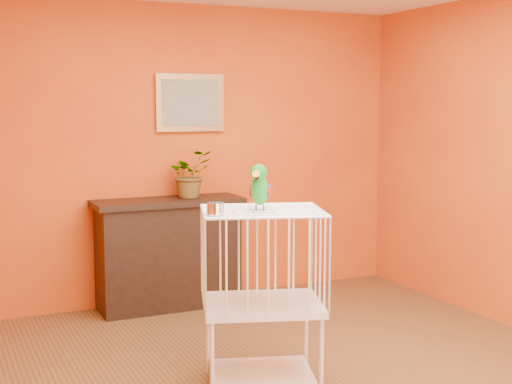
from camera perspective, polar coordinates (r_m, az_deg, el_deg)
name	(u,v)px	position (r m, az deg, el deg)	size (l,w,h in m)	color
room_shell	(316,130)	(4.26, 4.82, 4.93)	(4.50, 4.50, 4.50)	#D75A14
console_cabinet	(169,253)	(6.15, -7.00, -4.90)	(1.27, 0.46, 0.94)	black
potted_plant	(190,179)	(6.10, -5.28, 1.01)	(0.37, 0.41, 0.32)	#26722D
framed_picture	(190,103)	(6.28, -5.29, 7.13)	(0.62, 0.04, 0.50)	#B98342
birdcage	(262,296)	(4.40, 0.50, -8.30)	(0.85, 0.75, 1.11)	white
feed_cup	(216,209)	(4.08, -3.25, -1.34)	(0.10, 0.10, 0.07)	silver
parrot	(260,187)	(4.23, 0.31, 0.41)	(0.20, 0.23, 0.29)	#59544C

